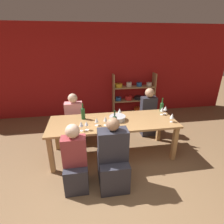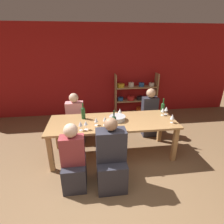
# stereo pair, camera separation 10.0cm
# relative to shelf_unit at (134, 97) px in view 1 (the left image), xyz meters

# --- Properties ---
(ground_plane) EXTENTS (18.00, 18.00, 0.00)m
(ground_plane) POSITION_rel_shelf_unit_xyz_m (-1.23, -3.63, -0.54)
(ground_plane) COLOR brown
(wall_back_red) EXTENTS (8.80, 0.06, 2.70)m
(wall_back_red) POSITION_rel_shelf_unit_xyz_m (-1.23, 0.20, 0.81)
(wall_back_red) COLOR #A31919
(wall_back_red) RESTS_ON ground_plane
(shelf_unit) EXTENTS (1.35, 0.30, 1.29)m
(shelf_unit) POSITION_rel_shelf_unit_xyz_m (0.00, 0.00, 0.00)
(shelf_unit) COLOR tan
(shelf_unit) RESTS_ON ground_plane
(dining_table) EXTENTS (2.48, 0.90, 0.76)m
(dining_table) POSITION_rel_shelf_unit_xyz_m (-1.06, -2.13, 0.14)
(dining_table) COLOR #AD7F4C
(dining_table) RESTS_ON ground_plane
(mixing_bowl) EXTENTS (0.33, 0.33, 0.08)m
(mixing_bowl) POSITION_rel_shelf_unit_xyz_m (-0.96, -2.09, 0.27)
(mixing_bowl) COLOR #B7BABC
(mixing_bowl) RESTS_ON dining_table
(wine_bottle_green) EXTENTS (0.08, 0.08, 0.32)m
(wine_bottle_green) POSITION_rel_shelf_unit_xyz_m (-1.62, -1.93, 0.35)
(wine_bottle_green) COLOR #1E4C23
(wine_bottle_green) RESTS_ON dining_table
(wine_bottle_dark) EXTENTS (0.08, 0.08, 0.35)m
(wine_bottle_dark) POSITION_rel_shelf_unit_xyz_m (-1.08, -2.45, 0.36)
(wine_bottle_dark) COLOR #19381E
(wine_bottle_dark) RESTS_ON dining_table
(wine_bottle_amber) EXTENTS (0.08, 0.08, 0.31)m
(wine_bottle_amber) POSITION_rel_shelf_unit_xyz_m (0.10, -1.79, 0.34)
(wine_bottle_amber) COLOR #1E4C23
(wine_bottle_amber) RESTS_ON dining_table
(wine_glass_empty_a) EXTENTS (0.08, 0.08, 0.18)m
(wine_glass_empty_a) POSITION_rel_shelf_unit_xyz_m (0.06, -2.35, 0.34)
(wine_glass_empty_a) COLOR white
(wine_glass_empty_a) RESTS_ON dining_table
(wine_glass_empty_b) EXTENTS (0.08, 0.08, 0.17)m
(wine_glass_empty_b) POSITION_rel_shelf_unit_xyz_m (0.11, -1.95, 0.35)
(wine_glass_empty_b) COLOR white
(wine_glass_empty_b) RESTS_ON dining_table
(wine_glass_white_a) EXTENTS (0.08, 0.08, 0.16)m
(wine_glass_white_a) POSITION_rel_shelf_unit_xyz_m (-0.87, -1.89, 0.33)
(wine_glass_white_a) COLOR white
(wine_glass_white_a) RESTS_ON dining_table
(wine_glass_red_a) EXTENTS (0.07, 0.07, 0.16)m
(wine_glass_red_a) POSITION_rel_shelf_unit_xyz_m (-1.57, -2.42, 0.34)
(wine_glass_red_a) COLOR white
(wine_glass_red_a) RESTS_ON dining_table
(wine_glass_empty_c) EXTENTS (0.08, 0.08, 0.17)m
(wine_glass_empty_c) POSITION_rel_shelf_unit_xyz_m (0.02, -1.98, 0.34)
(wine_glass_empty_c) COLOR white
(wine_glass_empty_c) RESTS_ON dining_table
(wine_glass_red_b) EXTENTS (0.07, 0.07, 0.18)m
(wine_glass_red_b) POSITION_rel_shelf_unit_xyz_m (-1.66, -2.44, 0.35)
(wine_glass_red_b) COLOR white
(wine_glass_red_b) RESTS_ON dining_table
(wine_glass_white_b) EXTENTS (0.07, 0.07, 0.15)m
(wine_glass_white_b) POSITION_rel_shelf_unit_xyz_m (-1.38, -2.27, 0.32)
(wine_glass_white_b) COLOR white
(wine_glass_white_b) RESTS_ON dining_table
(wine_glass_red_c) EXTENTS (0.07, 0.07, 0.18)m
(wine_glass_red_c) POSITION_rel_shelf_unit_xyz_m (-1.22, -2.29, 0.35)
(wine_glass_red_c) COLOR white
(wine_glass_red_c) RESTS_ON dining_table
(person_near_a) EXTENTS (0.36, 0.45, 1.12)m
(person_near_a) POSITION_rel_shelf_unit_xyz_m (-1.78, -2.90, -0.12)
(person_near_a) COLOR #2D2D38
(person_near_a) RESTS_ON ground_plane
(person_far_a) EXTENTS (0.40, 0.50, 1.14)m
(person_far_a) POSITION_rel_shelf_unit_xyz_m (-1.84, -1.38, -0.12)
(person_far_a) COLOR #2D2D38
(person_far_a) RESTS_ON ground_plane
(person_near_b) EXTENTS (0.45, 0.57, 1.19)m
(person_near_b) POSITION_rel_shelf_unit_xyz_m (-1.19, -2.94, -0.11)
(person_near_b) COLOR #2D2D38
(person_near_b) RESTS_ON ground_plane
(person_far_b) EXTENTS (0.37, 0.46, 1.18)m
(person_far_b) POSITION_rel_shelf_unit_xyz_m (-0.03, -1.34, -0.10)
(person_far_b) COLOR #2D2D38
(person_far_b) RESTS_ON ground_plane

